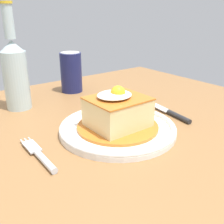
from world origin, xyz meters
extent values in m
cube|color=olive|center=(0.00, 0.00, 0.72)|extent=(1.17, 0.88, 0.04)
cylinder|color=olive|center=(0.50, 0.36, 0.35)|extent=(0.07, 0.07, 0.70)
cylinder|color=white|center=(0.08, -0.03, 0.74)|extent=(0.25, 0.25, 0.01)
torus|color=white|center=(0.08, -0.03, 0.75)|extent=(0.25, 0.25, 0.01)
cylinder|color=#C66B23|center=(0.08, -0.03, 0.75)|extent=(0.18, 0.18, 0.01)
cube|color=#E5C684|center=(0.08, -0.03, 0.78)|extent=(0.12, 0.10, 0.06)
cube|color=#C66B23|center=(0.08, -0.03, 0.82)|extent=(0.12, 0.10, 0.00)
ellipsoid|color=white|center=(0.07, -0.02, 0.82)|extent=(0.07, 0.07, 0.01)
sphere|color=yellow|center=(0.08, -0.03, 0.83)|extent=(0.03, 0.03, 0.03)
cylinder|color=silver|center=(-0.10, -0.05, 0.74)|extent=(0.01, 0.08, 0.01)
cube|color=silver|center=(-0.10, 0.01, 0.74)|extent=(0.02, 0.05, 0.00)
cylinder|color=silver|center=(-0.09, 0.04, 0.74)|extent=(0.00, 0.03, 0.00)
cylinder|color=silver|center=(-0.10, 0.04, 0.74)|extent=(0.00, 0.03, 0.00)
cylinder|color=silver|center=(-0.10, 0.04, 0.74)|extent=(0.00, 0.03, 0.00)
cylinder|color=#262628|center=(0.24, -0.06, 0.74)|extent=(0.02, 0.08, 0.01)
cube|color=silver|center=(0.25, 0.02, 0.74)|extent=(0.03, 0.09, 0.00)
cylinder|color=#191E51|center=(0.15, 0.30, 0.80)|extent=(0.07, 0.07, 0.12)
cylinder|color=silver|center=(0.15, 0.30, 0.86)|extent=(0.06, 0.06, 0.00)
cylinder|color=#ADC6CC|center=(-0.04, 0.25, 0.81)|extent=(0.06, 0.06, 0.15)
cone|color=#ADC6CC|center=(-0.04, 0.25, 0.90)|extent=(0.06, 0.06, 0.03)
cylinder|color=#ADC6CC|center=(-0.04, 0.25, 0.96)|extent=(0.03, 0.03, 0.08)
cylinder|color=gold|center=(-0.04, 0.25, 1.00)|extent=(0.03, 0.03, 0.01)
camera|label=1|loc=(-0.25, -0.43, 0.99)|focal=42.79mm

